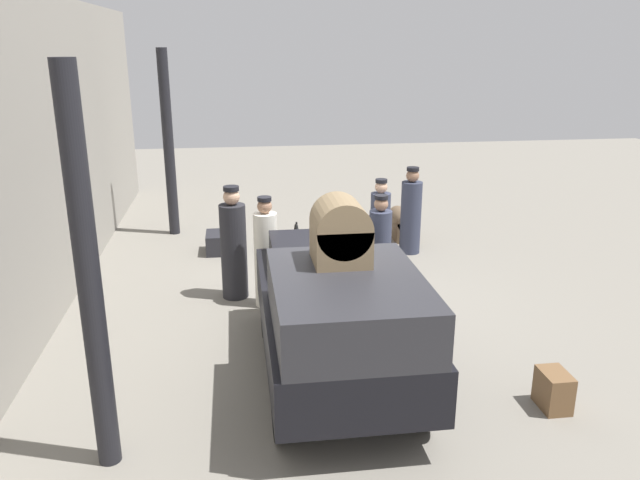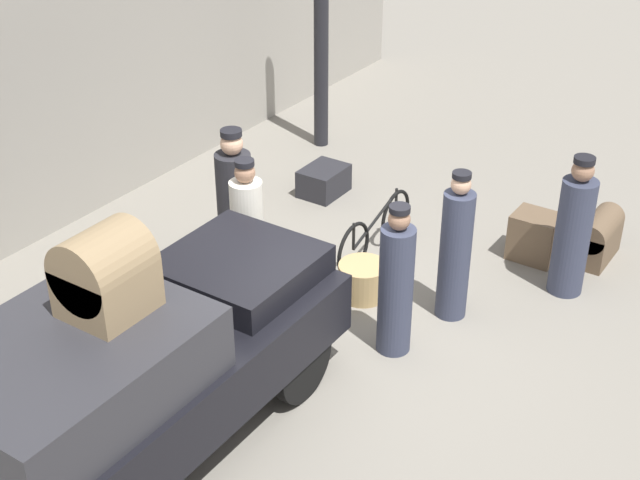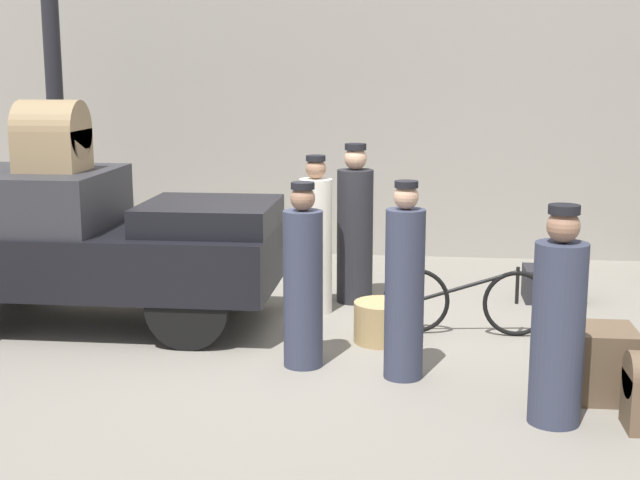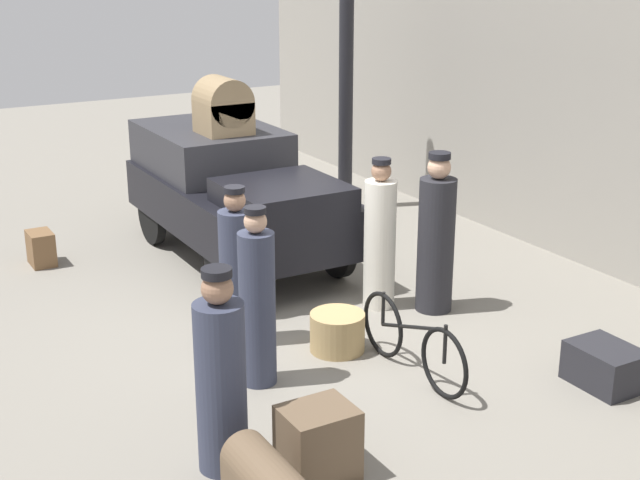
{
  "view_description": "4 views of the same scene",
  "coord_description": "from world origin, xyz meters",
  "px_view_note": "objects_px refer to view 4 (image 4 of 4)",
  "views": [
    {
      "loc": [
        -8.72,
        1.43,
        3.83
      ],
      "look_at": [
        0.2,
        0.2,
        0.95
      ],
      "focal_mm": 35.0,
      "sensor_mm": 36.0,
      "label": 1
    },
    {
      "loc": [
        -6.34,
        -4.16,
        5.47
      ],
      "look_at": [
        0.2,
        0.2,
        0.95
      ],
      "focal_mm": 50.0,
      "sensor_mm": 36.0,
      "label": 2
    },
    {
      "loc": [
        1.13,
        -8.17,
        2.6
      ],
      "look_at": [
        0.2,
        0.2,
        0.95
      ],
      "focal_mm": 50.0,
      "sensor_mm": 36.0,
      "label": 3
    },
    {
      "loc": [
        7.72,
        -4.12,
        3.84
      ],
      "look_at": [
        0.2,
        0.2,
        0.95
      ],
      "focal_mm": 50.0,
      "sensor_mm": 36.0,
      "label": 4
    }
  ],
  "objects_px": {
    "truck": "(233,189)",
    "bicycle": "(412,342)",
    "porter_with_bicycle": "(237,273)",
    "porter_standing_middle": "(380,240)",
    "wicker_basket": "(337,332)",
    "trunk_umber_medium": "(605,366)",
    "suitcase_black_upright": "(318,443)",
    "trunk_on_truck_roof": "(223,107)",
    "conductor_in_dark_uniform": "(436,240)",
    "porter_carrying_trunk": "(221,380)",
    "suitcase_tan_flat": "(41,248)",
    "porter_lifting_near_truck": "(257,304)"
  },
  "relations": [
    {
      "from": "truck",
      "to": "bicycle",
      "type": "distance_m",
      "value": 3.94
    },
    {
      "from": "porter_with_bicycle",
      "to": "porter_standing_middle",
      "type": "bearing_deg",
      "value": 92.96
    },
    {
      "from": "bicycle",
      "to": "wicker_basket",
      "type": "bearing_deg",
      "value": -158.12
    },
    {
      "from": "porter_with_bicycle",
      "to": "trunk_umber_medium",
      "type": "height_order",
      "value": "porter_with_bicycle"
    },
    {
      "from": "suitcase_black_upright",
      "to": "trunk_on_truck_roof",
      "type": "distance_m",
      "value": 5.61
    },
    {
      "from": "truck",
      "to": "trunk_on_truck_roof",
      "type": "xyz_separation_m",
      "value": [
        -0.22,
        0.0,
        1.0
      ]
    },
    {
      "from": "conductor_in_dark_uniform",
      "to": "suitcase_black_upright",
      "type": "xyz_separation_m",
      "value": [
        2.19,
        -2.72,
        -0.52
      ]
    },
    {
      "from": "porter_with_bicycle",
      "to": "wicker_basket",
      "type": "bearing_deg",
      "value": 49.16
    },
    {
      "from": "porter_carrying_trunk",
      "to": "suitcase_tan_flat",
      "type": "xyz_separation_m",
      "value": [
        -5.34,
        -0.11,
        -0.53
      ]
    },
    {
      "from": "porter_lifting_near_truck",
      "to": "porter_carrying_trunk",
      "type": "bearing_deg",
      "value": -37.2
    },
    {
      "from": "porter_lifting_near_truck",
      "to": "trunk_umber_medium",
      "type": "xyz_separation_m",
      "value": [
        1.63,
        2.71,
        -0.59
      ]
    },
    {
      "from": "porter_carrying_trunk",
      "to": "trunk_on_truck_roof",
      "type": "xyz_separation_m",
      "value": [
        -4.66,
        2.14,
        1.15
      ]
    },
    {
      "from": "porter_lifting_near_truck",
      "to": "suitcase_tan_flat",
      "type": "relative_size",
      "value": 3.93
    },
    {
      "from": "wicker_basket",
      "to": "suitcase_black_upright",
      "type": "relative_size",
      "value": 0.96
    },
    {
      "from": "wicker_basket",
      "to": "porter_lifting_near_truck",
      "type": "relative_size",
      "value": 0.32
    },
    {
      "from": "wicker_basket",
      "to": "conductor_in_dark_uniform",
      "type": "xyz_separation_m",
      "value": [
        -0.37,
        1.46,
        0.61
      ]
    },
    {
      "from": "wicker_basket",
      "to": "conductor_in_dark_uniform",
      "type": "height_order",
      "value": "conductor_in_dark_uniform"
    },
    {
      "from": "trunk_umber_medium",
      "to": "porter_lifting_near_truck",
      "type": "bearing_deg",
      "value": -120.99
    },
    {
      "from": "suitcase_black_upright",
      "to": "trunk_on_truck_roof",
      "type": "height_order",
      "value": "trunk_on_truck_roof"
    },
    {
      "from": "bicycle",
      "to": "porter_with_bicycle",
      "type": "xyz_separation_m",
      "value": [
        -1.47,
        -1.09,
        0.41
      ]
    },
    {
      "from": "porter_with_bicycle",
      "to": "conductor_in_dark_uniform",
      "type": "relative_size",
      "value": 0.92
    },
    {
      "from": "porter_carrying_trunk",
      "to": "trunk_on_truck_roof",
      "type": "distance_m",
      "value": 5.26
    },
    {
      "from": "suitcase_tan_flat",
      "to": "trunk_umber_medium",
      "type": "relative_size",
      "value": 0.66
    },
    {
      "from": "porter_with_bicycle",
      "to": "porter_lifting_near_truck",
      "type": "bearing_deg",
      "value": -13.16
    },
    {
      "from": "bicycle",
      "to": "suitcase_black_upright",
      "type": "relative_size",
      "value": 2.86
    },
    {
      "from": "suitcase_tan_flat",
      "to": "porter_lifting_near_truck",
      "type": "bearing_deg",
      "value": 12.97
    },
    {
      "from": "conductor_in_dark_uniform",
      "to": "suitcase_black_upright",
      "type": "distance_m",
      "value": 3.54
    },
    {
      "from": "conductor_in_dark_uniform",
      "to": "truck",
      "type": "bearing_deg",
      "value": -157.07
    },
    {
      "from": "suitcase_tan_flat",
      "to": "trunk_on_truck_roof",
      "type": "distance_m",
      "value": 2.89
    },
    {
      "from": "truck",
      "to": "porter_with_bicycle",
      "type": "xyz_separation_m",
      "value": [
        2.43,
        -1.08,
        -0.14
      ]
    },
    {
      "from": "trunk_umber_medium",
      "to": "suitcase_black_upright",
      "type": "bearing_deg",
      "value": -90.5
    },
    {
      "from": "porter_lifting_near_truck",
      "to": "conductor_in_dark_uniform",
      "type": "height_order",
      "value": "conductor_in_dark_uniform"
    },
    {
      "from": "bicycle",
      "to": "conductor_in_dark_uniform",
      "type": "relative_size",
      "value": 0.92
    },
    {
      "from": "porter_with_bicycle",
      "to": "suitcase_tan_flat",
      "type": "distance_m",
      "value": 3.57
    },
    {
      "from": "porter_standing_middle",
      "to": "porter_with_bicycle",
      "type": "bearing_deg",
      "value": -87.04
    },
    {
      "from": "conductor_in_dark_uniform",
      "to": "suitcase_tan_flat",
      "type": "relative_size",
      "value": 4.14
    },
    {
      "from": "truck",
      "to": "suitcase_black_upright",
      "type": "bearing_deg",
      "value": -17.74
    },
    {
      "from": "porter_with_bicycle",
      "to": "trunk_umber_medium",
      "type": "xyz_separation_m",
      "value": [
        2.51,
        2.51,
        -0.56
      ]
    },
    {
      "from": "trunk_umber_medium",
      "to": "suitcase_black_upright",
      "type": "xyz_separation_m",
      "value": [
        -0.03,
        -3.0,
        0.1
      ]
    },
    {
      "from": "trunk_umber_medium",
      "to": "suitcase_black_upright",
      "type": "height_order",
      "value": "suitcase_black_upright"
    },
    {
      "from": "porter_lifting_near_truck",
      "to": "porter_carrying_trunk",
      "type": "relative_size",
      "value": 1.03
    },
    {
      "from": "truck",
      "to": "bicycle",
      "type": "bearing_deg",
      "value": 0.21
    },
    {
      "from": "conductor_in_dark_uniform",
      "to": "trunk_on_truck_roof",
      "type": "xyz_separation_m",
      "value": [
        -2.95,
        -1.15,
        1.09
      ]
    },
    {
      "from": "truck",
      "to": "suitcase_black_upright",
      "type": "height_order",
      "value": "truck"
    },
    {
      "from": "wicker_basket",
      "to": "porter_carrying_trunk",
      "type": "relative_size",
      "value": 0.33
    },
    {
      "from": "suitcase_black_upright",
      "to": "porter_with_bicycle",
      "type": "bearing_deg",
      "value": 168.69
    },
    {
      "from": "suitcase_tan_flat",
      "to": "porter_standing_middle",
      "type": "bearing_deg",
      "value": 42.14
    },
    {
      "from": "porter_carrying_trunk",
      "to": "trunk_on_truck_roof",
      "type": "bearing_deg",
      "value": 155.37
    },
    {
      "from": "suitcase_tan_flat",
      "to": "trunk_on_truck_roof",
      "type": "xyz_separation_m",
      "value": [
        0.67,
        2.25,
        1.68
      ]
    },
    {
      "from": "suitcase_black_upright",
      "to": "truck",
      "type": "bearing_deg",
      "value": 162.26
    }
  ]
}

